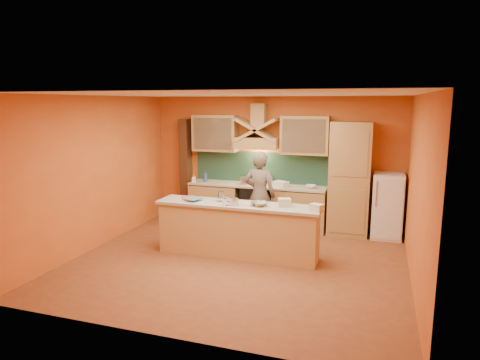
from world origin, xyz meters
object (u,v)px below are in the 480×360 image
(fridge, at_px, (387,206))
(kitchen_scale, at_px, (235,203))
(mixing_bowl, at_px, (260,204))
(person, at_px, (260,195))
(stove, at_px, (257,206))

(fridge, bearing_deg, kitchen_scale, -140.70)
(mixing_bowl, bearing_deg, kitchen_scale, -165.21)
(person, distance_m, kitchen_scale, 1.28)
(fridge, relative_size, kitchen_scale, 10.49)
(stove, height_order, person, person)
(person, xyz_separation_m, mixing_bowl, (0.32, -1.16, 0.11))
(person, bearing_deg, kitchen_scale, 92.25)
(stove, xyz_separation_m, person, (0.29, -0.78, 0.42))
(stove, xyz_separation_m, fridge, (2.70, 0.00, 0.20))
(stove, height_order, kitchen_scale, kitchen_scale)
(stove, height_order, fridge, fridge)
(fridge, distance_m, kitchen_scale, 3.26)
(stove, relative_size, kitchen_scale, 7.26)
(fridge, distance_m, person, 2.55)
(fridge, distance_m, mixing_bowl, 2.88)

